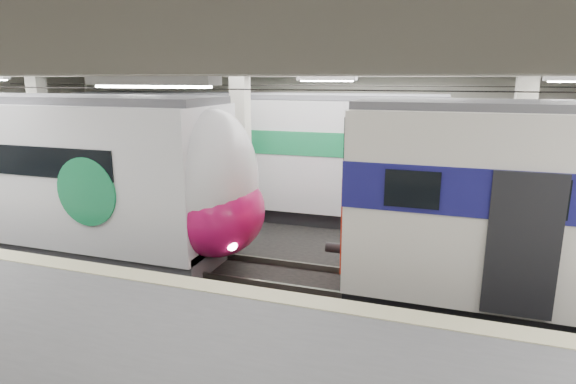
% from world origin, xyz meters
% --- Properties ---
extents(station_hall, '(36.00, 24.00, 5.75)m').
position_xyz_m(station_hall, '(0.00, -1.74, 3.24)').
color(station_hall, black).
rests_on(station_hall, ground).
extents(modern_emu, '(13.96, 2.88, 4.50)m').
position_xyz_m(modern_emu, '(-7.53, -0.00, 2.21)').
color(modern_emu, white).
rests_on(modern_emu, ground).
extents(far_train, '(13.86, 3.03, 4.42)m').
position_xyz_m(far_train, '(-3.74, 5.50, 2.28)').
color(far_train, white).
rests_on(far_train, ground).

